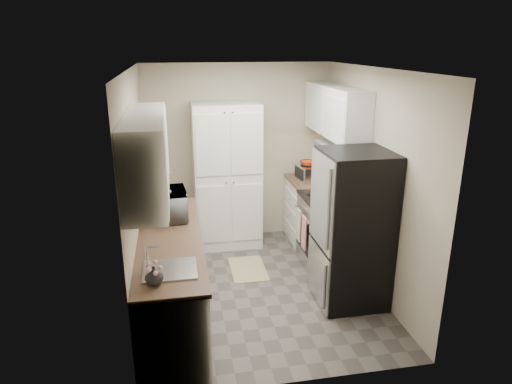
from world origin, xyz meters
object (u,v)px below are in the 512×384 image
(pantry_cabinet, at_px, (227,177))
(microwave, at_px, (169,204))
(toaster_oven, at_px, (309,173))
(electric_range, at_px, (329,232))
(refrigerator, at_px, (353,229))
(wine_bottle, at_px, (162,192))

(pantry_cabinet, distance_m, microwave, 1.44)
(toaster_oven, bearing_deg, electric_range, -94.82)
(refrigerator, bearing_deg, microwave, 164.99)
(refrigerator, relative_size, toaster_oven, 4.63)
(electric_range, bearing_deg, toaster_oven, 92.61)
(pantry_cabinet, relative_size, refrigerator, 1.18)
(electric_range, xyz_separation_m, microwave, (-1.96, -0.28, 0.59))
(microwave, distance_m, toaster_oven, 2.21)
(pantry_cabinet, bearing_deg, electric_range, -38.22)
(microwave, bearing_deg, refrigerator, -109.75)
(pantry_cabinet, bearing_deg, toaster_oven, -5.49)
(pantry_cabinet, distance_m, electric_range, 1.58)
(refrigerator, xyz_separation_m, microwave, (-1.92, 0.52, 0.22))
(refrigerator, distance_m, toaster_oven, 1.63)
(electric_range, relative_size, wine_bottle, 3.49)
(refrigerator, height_order, microwave, refrigerator)
(toaster_oven, bearing_deg, wine_bottle, -168.89)
(microwave, height_order, wine_bottle, wine_bottle)
(wine_bottle, height_order, toaster_oven, wine_bottle)
(toaster_oven, bearing_deg, refrigerator, -97.34)
(electric_range, bearing_deg, microwave, -171.71)
(microwave, height_order, toaster_oven, microwave)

